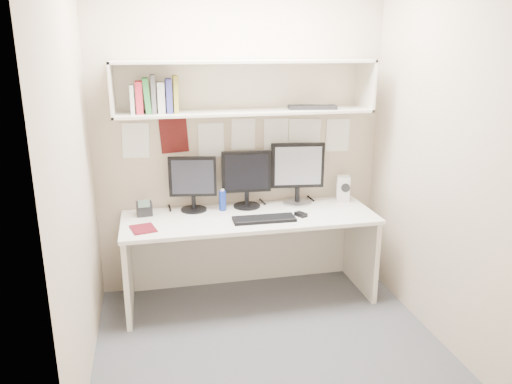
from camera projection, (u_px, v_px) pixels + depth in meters
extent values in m
cube|color=#48484D|center=(268.00, 341.00, 3.57)|extent=(2.40, 2.00, 0.01)
cube|color=#BAA78E|center=(241.00, 137.00, 4.13)|extent=(2.40, 0.02, 2.60)
cube|color=#BAA78E|center=(322.00, 213.00, 2.26)|extent=(2.40, 0.02, 2.60)
cube|color=#BAA78E|center=(73.00, 173.00, 2.95)|extent=(0.02, 2.00, 2.60)
cube|color=#BAA78E|center=(438.00, 155.00, 3.44)|extent=(0.02, 2.00, 2.60)
cube|color=silver|center=(250.00, 217.00, 3.96)|extent=(2.00, 0.70, 0.03)
cube|color=beige|center=(242.00, 244.00, 4.37)|extent=(1.96, 0.02, 0.70)
cube|color=beige|center=(245.00, 112.00, 3.89)|extent=(2.00, 0.38, 0.02)
cube|color=beige|center=(245.00, 61.00, 3.78)|extent=(2.00, 0.38, 0.02)
cube|color=beige|center=(241.00, 85.00, 4.00)|extent=(2.00, 0.02, 0.40)
cube|color=beige|center=(112.00, 89.00, 3.63)|extent=(0.02, 0.38, 0.40)
cube|color=beige|center=(365.00, 85.00, 4.03)|extent=(0.02, 0.38, 0.40)
cylinder|color=black|center=(194.00, 209.00, 4.08)|extent=(0.21, 0.21, 0.02)
cylinder|color=black|center=(194.00, 202.00, 4.06)|extent=(0.03, 0.03, 0.11)
cube|color=black|center=(193.00, 177.00, 4.01)|extent=(0.38, 0.10, 0.33)
cube|color=black|center=(193.00, 177.00, 3.99)|extent=(0.33, 0.06, 0.28)
cylinder|color=black|center=(247.00, 206.00, 4.17)|extent=(0.22, 0.22, 0.02)
cylinder|color=black|center=(247.00, 199.00, 4.15)|extent=(0.04, 0.04, 0.11)
cube|color=black|center=(246.00, 172.00, 4.09)|extent=(0.41, 0.06, 0.34)
cube|color=black|center=(247.00, 172.00, 4.08)|extent=(0.35, 0.03, 0.29)
cylinder|color=#A5A5AA|center=(297.00, 202.00, 4.25)|extent=(0.25, 0.25, 0.02)
cylinder|color=black|center=(297.00, 195.00, 4.23)|extent=(0.04, 0.04, 0.12)
cube|color=black|center=(298.00, 165.00, 4.17)|extent=(0.45, 0.09, 0.38)
cube|color=silver|center=(298.00, 166.00, 4.16)|extent=(0.39, 0.05, 0.32)
cube|color=black|center=(264.00, 219.00, 3.84)|extent=(0.48, 0.18, 0.02)
cube|color=black|center=(301.00, 214.00, 3.93)|extent=(0.10, 0.11, 0.03)
cube|color=beige|center=(343.00, 188.00, 4.31)|extent=(0.14, 0.14, 0.22)
cylinder|color=black|center=(346.00, 188.00, 4.24)|extent=(0.08, 0.03, 0.08)
cylinder|color=navy|center=(223.00, 201.00, 4.06)|extent=(0.06, 0.06, 0.16)
cylinder|color=white|center=(222.00, 190.00, 4.03)|extent=(0.03, 0.03, 0.02)
cube|color=#590F18|center=(143.00, 229.00, 3.66)|extent=(0.21, 0.24, 0.01)
cube|color=black|center=(144.00, 209.00, 3.95)|extent=(0.13, 0.11, 0.11)
cube|color=#4C6659|center=(144.00, 204.00, 3.88)|extent=(0.09, 0.02, 0.06)
cube|color=silver|center=(132.00, 99.00, 3.68)|extent=(0.03, 0.17, 0.21)
cube|color=red|center=(139.00, 97.00, 3.69)|extent=(0.05, 0.17, 0.23)
cube|color=#277534|center=(147.00, 96.00, 3.69)|extent=(0.04, 0.17, 0.26)
cube|color=#525156|center=(153.00, 94.00, 3.70)|extent=(0.03, 0.17, 0.28)
cube|color=#B7BAB3|center=(161.00, 97.00, 3.72)|extent=(0.05, 0.17, 0.23)
cube|color=navy|center=(169.00, 96.00, 3.73)|extent=(0.04, 0.17, 0.25)
cube|color=olive|center=(175.00, 94.00, 3.73)|extent=(0.03, 0.17, 0.27)
cube|color=black|center=(312.00, 107.00, 3.97)|extent=(0.40, 0.21, 0.03)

